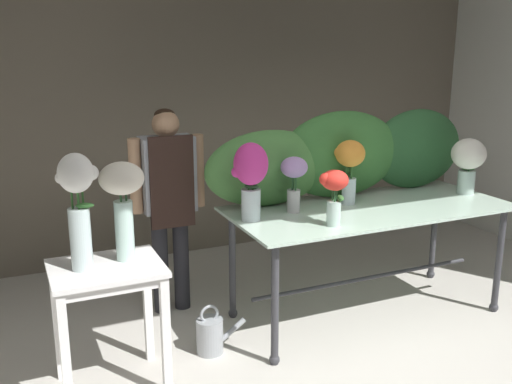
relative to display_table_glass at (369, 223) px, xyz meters
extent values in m
plane|color=beige|center=(-0.47, 0.26, -0.73)|extent=(7.60, 7.60, 0.00)
cube|color=#706656|center=(-0.47, 1.94, 0.71)|extent=(5.85, 0.12, 2.89)
cube|color=silver|center=(0.00, 0.00, 0.11)|extent=(2.09, 0.93, 0.02)
cylinder|color=#38383D|center=(-0.95, -0.36, -0.32)|extent=(0.05, 0.05, 0.84)
sphere|color=#38383D|center=(-0.95, -0.36, -0.70)|extent=(0.07, 0.07, 0.07)
cylinder|color=#38383D|center=(0.95, -0.36, -0.32)|extent=(0.05, 0.05, 0.84)
sphere|color=#38383D|center=(0.95, -0.36, -0.70)|extent=(0.07, 0.07, 0.07)
cylinder|color=#38383D|center=(-0.95, 0.36, -0.32)|extent=(0.05, 0.05, 0.84)
sphere|color=#38383D|center=(-0.95, 0.36, -0.70)|extent=(0.07, 0.07, 0.07)
cylinder|color=#38383D|center=(0.95, 0.36, -0.32)|extent=(0.05, 0.05, 0.84)
sphere|color=#38383D|center=(0.95, 0.36, -0.70)|extent=(0.07, 0.07, 0.07)
cylinder|color=#38383D|center=(0.00, 0.00, -0.44)|extent=(1.89, 0.03, 0.03)
cube|color=white|center=(-1.95, -0.19, 0.03)|extent=(0.64, 0.52, 0.03)
cube|color=white|center=(-1.95, -0.19, -0.02)|extent=(0.58, 0.46, 0.06)
cube|color=white|center=(-2.22, -0.41, -0.36)|extent=(0.05, 0.05, 0.75)
cube|color=white|center=(-1.67, -0.41, -0.36)|extent=(0.05, 0.05, 0.75)
cube|color=white|center=(-2.22, 0.03, -0.36)|extent=(0.05, 0.05, 0.75)
cube|color=white|center=(-1.67, 0.03, -0.36)|extent=(0.05, 0.05, 0.75)
cylinder|color=#232328|center=(-1.41, 0.69, -0.33)|extent=(0.12, 0.12, 0.80)
cylinder|color=#232328|center=(-1.24, 0.69, -0.33)|extent=(0.12, 0.12, 0.80)
cube|color=#999EA8|center=(-1.33, 0.69, 0.35)|extent=(0.39, 0.22, 0.56)
cube|color=black|center=(-1.33, 0.57, 0.31)|extent=(0.33, 0.02, 0.68)
cylinder|color=tan|center=(-1.56, 0.69, 0.35)|extent=(0.09, 0.09, 0.55)
cylinder|color=tan|center=(-1.09, 0.69, 0.35)|extent=(0.09, 0.09, 0.55)
sphere|color=tan|center=(-1.33, 0.69, 0.72)|extent=(0.20, 0.20, 0.20)
ellipsoid|color=black|center=(-1.33, 0.71, 0.78)|extent=(0.15, 0.15, 0.09)
ellipsoid|color=#477F3D|center=(-0.66, 0.34, 0.40)|extent=(0.99, 0.30, 0.56)
ellipsoid|color=#387033|center=(-0.05, 0.34, 0.46)|extent=(1.05, 0.27, 0.67)
ellipsoid|color=#28562D|center=(0.67, 0.34, 0.45)|extent=(0.88, 0.20, 0.65)
cylinder|color=silver|center=(-0.93, 0.06, 0.23)|extent=(0.13, 0.13, 0.21)
cylinder|color=#9EBCB2|center=(-0.93, 0.06, 0.17)|extent=(0.12, 0.12, 0.09)
cylinder|color=#2D6028|center=(-0.90, 0.06, 0.28)|extent=(0.01, 0.01, 0.29)
cylinder|color=#2D6028|center=(-0.92, 0.09, 0.28)|extent=(0.01, 0.01, 0.29)
cylinder|color=#2D6028|center=(-0.95, 0.05, 0.28)|extent=(0.01, 0.01, 0.29)
cylinder|color=#2D6028|center=(-0.92, 0.04, 0.28)|extent=(0.01, 0.01, 0.29)
ellipsoid|color=#D1338E|center=(-0.93, 0.06, 0.51)|extent=(0.23, 0.23, 0.29)
sphere|color=#D1338E|center=(-1.02, 0.08, 0.46)|extent=(0.07, 0.07, 0.07)
sphere|color=#D1338E|center=(-0.87, 0.07, 0.49)|extent=(0.09, 0.09, 0.09)
ellipsoid|color=#28562D|center=(-0.93, 0.05, 0.36)|extent=(0.11, 0.09, 0.03)
cylinder|color=silver|center=(0.92, 0.02, 0.22)|extent=(0.13, 0.13, 0.19)
cylinder|color=#9EBCB2|center=(0.92, 0.02, 0.16)|extent=(0.12, 0.12, 0.08)
cylinder|color=#28562D|center=(0.94, 0.02, 0.25)|extent=(0.01, 0.01, 0.24)
cylinder|color=#28562D|center=(0.91, 0.03, 0.25)|extent=(0.01, 0.01, 0.24)
cylinder|color=#28562D|center=(0.90, -0.01, 0.25)|extent=(0.01, 0.01, 0.24)
ellipsoid|color=white|center=(0.92, 0.02, 0.44)|extent=(0.27, 0.27, 0.24)
sphere|color=white|center=(1.03, 0.03, 0.41)|extent=(0.09, 0.09, 0.09)
ellipsoid|color=#387033|center=(0.91, 0.00, 0.33)|extent=(0.10, 0.10, 0.03)
cylinder|color=silver|center=(-0.58, 0.11, 0.20)|extent=(0.09, 0.09, 0.16)
cylinder|color=#9EBCB2|center=(-0.58, 0.11, 0.16)|extent=(0.09, 0.09, 0.07)
cylinder|color=#28562D|center=(-0.56, 0.11, 0.27)|extent=(0.01, 0.01, 0.27)
cylinder|color=#28562D|center=(-0.57, 0.13, 0.27)|extent=(0.01, 0.01, 0.27)
cylinder|color=#28562D|center=(-0.59, 0.11, 0.27)|extent=(0.01, 0.01, 0.27)
cylinder|color=#28562D|center=(-0.57, 0.09, 0.27)|extent=(0.01, 0.01, 0.27)
ellipsoid|color=#B28ED1|center=(-0.58, 0.11, 0.45)|extent=(0.19, 0.19, 0.15)
cylinder|color=silver|center=(-0.10, 0.13, 0.22)|extent=(0.10, 0.10, 0.20)
cylinder|color=#9EBCB2|center=(-0.10, 0.13, 0.17)|extent=(0.10, 0.10, 0.08)
cylinder|color=#387033|center=(-0.08, 0.14, 0.29)|extent=(0.01, 0.01, 0.31)
cylinder|color=#387033|center=(-0.10, 0.15, 0.29)|extent=(0.01, 0.01, 0.31)
cylinder|color=#387033|center=(-0.12, 0.14, 0.29)|extent=(0.01, 0.01, 0.31)
cylinder|color=#387033|center=(-0.10, 0.11, 0.29)|extent=(0.01, 0.01, 0.31)
ellipsoid|color=orange|center=(-0.10, 0.13, 0.50)|extent=(0.22, 0.22, 0.20)
sphere|color=orange|center=(-0.17, 0.16, 0.51)|extent=(0.09, 0.09, 0.09)
sphere|color=orange|center=(-0.03, 0.15, 0.49)|extent=(0.08, 0.08, 0.08)
ellipsoid|color=#28562D|center=(-0.09, 0.17, 0.34)|extent=(0.04, 0.10, 0.03)
cylinder|color=silver|center=(-0.48, -0.28, 0.21)|extent=(0.09, 0.09, 0.17)
cylinder|color=#9EBCB2|center=(-0.48, -0.28, 0.16)|extent=(0.09, 0.09, 0.07)
cylinder|color=#28562D|center=(-0.46, -0.28, 0.26)|extent=(0.01, 0.01, 0.26)
cylinder|color=#28562D|center=(-0.49, -0.26, 0.26)|extent=(0.01, 0.01, 0.26)
cylinder|color=#28562D|center=(-0.49, -0.30, 0.26)|extent=(0.01, 0.01, 0.26)
ellipsoid|color=red|center=(-0.48, -0.28, 0.43)|extent=(0.18, 0.18, 0.13)
sphere|color=red|center=(-0.55, -0.27, 0.44)|extent=(0.08, 0.08, 0.08)
ellipsoid|color=#387033|center=(-0.44, -0.29, 0.31)|extent=(0.07, 0.11, 0.03)
cylinder|color=silver|center=(-2.07, -0.19, 0.22)|extent=(0.12, 0.12, 0.36)
cylinder|color=#9EBCB2|center=(-2.07, -0.19, 0.12)|extent=(0.11, 0.11, 0.15)
cylinder|color=#2D6028|center=(-2.04, -0.18, 0.29)|extent=(0.01, 0.01, 0.48)
cylinder|color=#2D6028|center=(-2.07, -0.16, 0.29)|extent=(0.01, 0.01, 0.48)
cylinder|color=#2D6028|center=(-2.10, -0.18, 0.29)|extent=(0.01, 0.01, 0.48)
cylinder|color=#2D6028|center=(-2.07, -0.21, 0.29)|extent=(0.01, 0.01, 0.48)
ellipsoid|color=white|center=(-2.07, -0.19, 0.60)|extent=(0.19, 0.19, 0.22)
sphere|color=white|center=(-2.15, -0.18, 0.58)|extent=(0.07, 0.07, 0.07)
sphere|color=white|center=(-1.99, -0.17, 0.59)|extent=(0.09, 0.09, 0.09)
ellipsoid|color=#2D6028|center=(-2.04, -0.21, 0.42)|extent=(0.11, 0.07, 0.03)
cylinder|color=silver|center=(-1.82, -0.14, 0.22)|extent=(0.11, 0.11, 0.36)
cylinder|color=#9EBCB2|center=(-1.82, -0.14, 0.12)|extent=(0.10, 0.10, 0.15)
cylinder|color=#28562D|center=(-1.80, -0.14, 0.27)|extent=(0.01, 0.01, 0.43)
cylinder|color=#28562D|center=(-1.82, -0.11, 0.27)|extent=(0.01, 0.01, 0.43)
cylinder|color=#28562D|center=(-1.83, -0.15, 0.27)|extent=(0.01, 0.01, 0.43)
ellipsoid|color=silver|center=(-1.82, -0.14, 0.54)|extent=(0.26, 0.26, 0.19)
sphere|color=silver|center=(-1.75, -0.11, 0.50)|extent=(0.06, 0.06, 0.06)
cylinder|color=#999EA3|center=(-1.28, -0.06, -0.61)|extent=(0.18, 0.18, 0.24)
cylinder|color=#999EA3|center=(-1.11, -0.06, -0.60)|extent=(0.18, 0.04, 0.14)
torus|color=#999EA3|center=(-1.28, -0.06, -0.45)|extent=(0.13, 0.02, 0.13)
camera|label=1|loc=(-2.42, -3.39, 1.29)|focal=40.65mm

